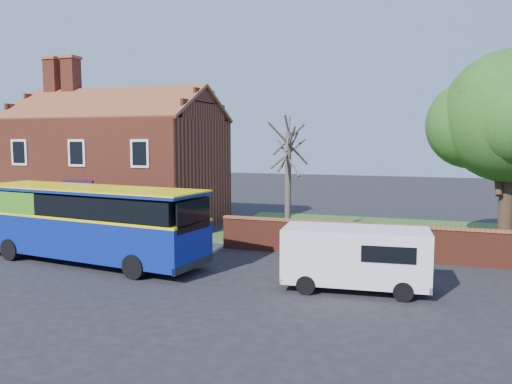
% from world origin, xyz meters
% --- Properties ---
extents(ground, '(120.00, 120.00, 0.00)m').
position_xyz_m(ground, '(0.00, 0.00, 0.00)').
color(ground, black).
rests_on(ground, ground).
extents(pavement, '(18.00, 3.50, 0.12)m').
position_xyz_m(pavement, '(-7.00, 5.75, 0.06)').
color(pavement, gray).
rests_on(pavement, ground).
extents(kerb, '(18.00, 0.15, 0.14)m').
position_xyz_m(kerb, '(-7.00, 4.00, 0.07)').
color(kerb, slate).
rests_on(kerb, ground).
extents(grass_strip, '(26.00, 12.00, 0.04)m').
position_xyz_m(grass_strip, '(13.00, 13.00, 0.02)').
color(grass_strip, '#426B28').
rests_on(grass_strip, ground).
extents(shop_building, '(12.30, 8.13, 10.50)m').
position_xyz_m(shop_building, '(-7.02, 11.50, 3.41)').
color(shop_building, brown).
rests_on(shop_building, ground).
extents(boundary_wall, '(22.00, 0.38, 1.60)m').
position_xyz_m(boundary_wall, '(13.00, 7.00, 0.81)').
color(boundary_wall, maroon).
rests_on(boundary_wall, ground).
extents(bus, '(11.08, 4.07, 3.30)m').
position_xyz_m(bus, '(-2.76, 2.40, 1.87)').
color(bus, navy).
rests_on(bus, ground).
extents(van_near, '(5.22, 2.45, 2.22)m').
position_xyz_m(van_near, '(9.07, 2.01, 1.24)').
color(van_near, white).
rests_on(van_near, ground).
extents(large_tree, '(7.77, 6.14, 9.47)m').
position_xyz_m(large_tree, '(15.06, 10.44, 6.20)').
color(large_tree, black).
rests_on(large_tree, ground).
extents(bare_tree, '(2.35, 2.80, 6.26)m').
position_xyz_m(bare_tree, '(4.49, 9.79, 3.21)').
color(bare_tree, '#4C4238').
rests_on(bare_tree, ground).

